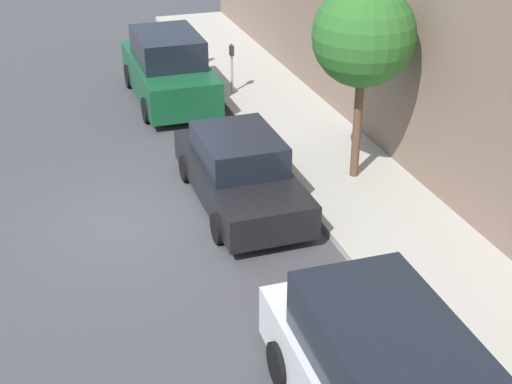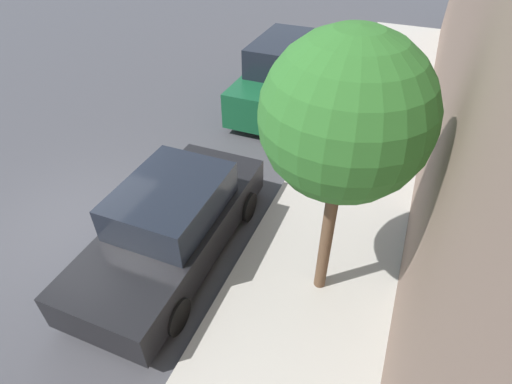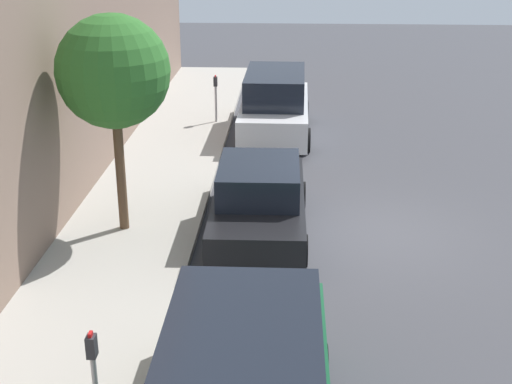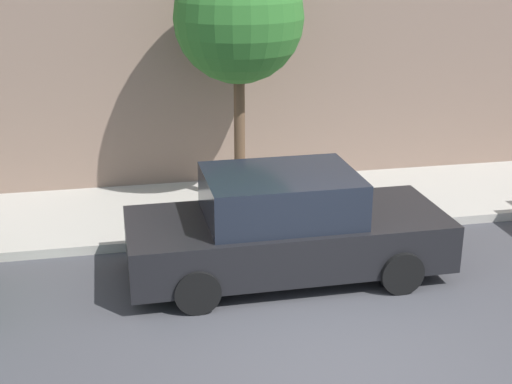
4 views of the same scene
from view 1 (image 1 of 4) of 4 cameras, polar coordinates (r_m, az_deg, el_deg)
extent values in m
plane|color=#424247|center=(14.79, -9.56, -2.35)|extent=(60.00, 60.00, 0.00)
cube|color=#B2ADA3|center=(16.03, 7.83, 0.59)|extent=(2.76, 32.00, 0.15)
cube|color=black|center=(9.11, 10.94, -12.81)|extent=(1.71, 3.12, 0.84)
cylinder|color=black|center=(10.59, 2.00, -13.58)|extent=(0.22, 0.68, 0.68)
cylinder|color=black|center=(11.20, 10.87, -11.46)|extent=(0.22, 0.68, 0.68)
cube|color=black|center=(15.04, -1.28, 1.03)|extent=(1.84, 4.52, 0.68)
cube|color=black|center=(14.85, -1.42, 3.47)|extent=(1.60, 2.11, 0.64)
cylinder|color=black|center=(16.18, -5.60, 1.91)|extent=(0.22, 0.61, 0.61)
cylinder|color=black|center=(16.58, 0.13, 2.72)|extent=(0.22, 0.61, 0.61)
cylinder|color=black|center=(13.79, -2.96, -2.90)|extent=(0.22, 0.61, 0.61)
cylinder|color=black|center=(14.25, 3.64, -1.82)|extent=(0.22, 0.61, 0.61)
cube|color=#14512D|center=(20.93, -6.97, 9.12)|extent=(1.96, 4.80, 0.96)
cube|color=black|center=(20.67, -7.11, 11.43)|extent=(1.73, 2.60, 0.80)
cylinder|color=black|center=(22.30, -10.09, 9.12)|extent=(0.22, 0.70, 0.70)
cylinder|color=black|center=(22.61, -5.37, 9.68)|extent=(0.22, 0.70, 0.70)
cylinder|color=black|center=(19.52, -8.69, 6.51)|extent=(0.22, 0.70, 0.70)
cylinder|color=black|center=(19.87, -3.38, 7.18)|extent=(0.22, 0.70, 0.70)
cylinder|color=#ADADB2|center=(21.04, -1.93, 9.43)|extent=(0.07, 0.07, 1.12)
cube|color=#2D2D33|center=(20.83, -1.96, 11.25)|extent=(0.11, 0.15, 0.28)
cube|color=red|center=(20.78, -1.97, 11.69)|extent=(0.04, 0.09, 0.05)
cylinder|color=brown|center=(15.76, 8.12, 5.62)|extent=(0.19, 0.19, 2.62)
sphere|color=#2D6B28|center=(15.15, 8.61, 12.30)|extent=(2.17, 2.17, 2.17)
cylinder|color=gold|center=(23.87, -4.23, 10.91)|extent=(0.20, 0.20, 0.55)
sphere|color=gold|center=(23.78, -4.26, 11.66)|extent=(0.18, 0.18, 0.18)
camera|label=2|loc=(11.38, 22.81, 17.55)|focal=28.00mm
camera|label=3|loc=(26.40, -12.10, 24.63)|focal=50.00mm
camera|label=4|loc=(16.25, -37.48, 12.54)|focal=50.00mm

